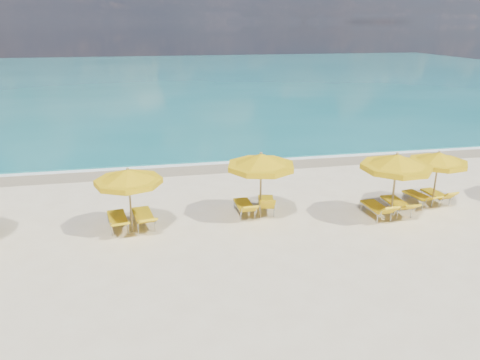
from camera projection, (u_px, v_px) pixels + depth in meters
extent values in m
plane|color=beige|center=(248.00, 225.00, 16.74)|extent=(120.00, 120.00, 0.00)
cube|color=#13686B|center=(169.00, 77.00, 61.28)|extent=(120.00, 80.00, 0.30)
cube|color=tan|center=(217.00, 166.00, 23.61)|extent=(120.00, 2.60, 0.01)
cube|color=white|center=(214.00, 161.00, 24.35)|extent=(120.00, 1.20, 0.03)
cube|color=white|center=(106.00, 130.00, 31.37)|extent=(14.00, 0.36, 0.05)
cube|color=white|center=(278.00, 106.00, 40.53)|extent=(18.00, 0.30, 0.05)
cylinder|color=#A18750|center=(130.00, 202.00, 15.85)|extent=(0.07, 0.07, 2.22)
cone|color=#E4B40B|center=(128.00, 175.00, 15.55)|extent=(2.40, 2.40, 0.44)
cylinder|color=#E4B40B|center=(129.00, 182.00, 15.62)|extent=(2.42, 2.42, 0.18)
sphere|color=#A18750|center=(128.00, 169.00, 15.48)|extent=(0.10, 0.10, 0.10)
cylinder|color=#A18750|center=(261.00, 187.00, 16.98)|extent=(0.08, 0.08, 2.42)
cone|color=#E4B40B|center=(261.00, 160.00, 16.66)|extent=(2.80, 2.80, 0.48)
cylinder|color=#E4B40B|center=(261.00, 166.00, 16.73)|extent=(2.82, 2.82, 0.19)
sphere|color=#A18750|center=(261.00, 153.00, 16.58)|extent=(0.11, 0.11, 0.11)
cylinder|color=#A18750|center=(394.00, 188.00, 16.79)|extent=(0.08, 0.08, 2.45)
cone|color=#E4B40B|center=(397.00, 161.00, 16.46)|extent=(3.19, 3.19, 0.49)
cylinder|color=#E4B40B|center=(396.00, 167.00, 16.54)|extent=(3.22, 3.22, 0.20)
sphere|color=#A18750|center=(398.00, 154.00, 16.38)|extent=(0.11, 0.11, 0.11)
cylinder|color=#A18750|center=(435.00, 180.00, 18.11)|extent=(0.07, 0.07, 2.16)
cone|color=#E4B40B|center=(439.00, 158.00, 17.82)|extent=(2.65, 2.65, 0.43)
cylinder|color=#E4B40B|center=(438.00, 163.00, 17.88)|extent=(2.67, 2.67, 0.17)
sphere|color=#A18750|center=(439.00, 152.00, 17.75)|extent=(0.10, 0.10, 0.10)
cube|color=#E4B90E|center=(117.00, 217.00, 16.41)|extent=(0.79, 1.41, 0.08)
cube|color=#E4B90E|center=(120.00, 224.00, 15.53)|extent=(0.68, 0.69, 0.32)
cube|color=#E4B90E|center=(143.00, 214.00, 16.62)|extent=(0.82, 1.46, 0.09)
cube|color=#E4B90E|center=(147.00, 221.00, 15.70)|extent=(0.71, 0.71, 0.37)
cube|color=#E4B90E|center=(244.00, 204.00, 17.61)|extent=(0.59, 1.29, 0.08)
cube|color=#E4B90E|center=(250.00, 209.00, 16.74)|extent=(0.58, 0.55, 0.40)
cube|color=#E4B90E|center=(266.00, 201.00, 17.91)|extent=(0.82, 1.37, 0.08)
cube|color=#E4B90E|center=(267.00, 204.00, 17.03)|extent=(0.66, 0.58, 0.48)
cube|color=#E4B90E|center=(375.00, 206.00, 17.41)|extent=(0.64, 1.33, 0.08)
cube|color=#E4B90E|center=(389.00, 210.00, 16.53)|extent=(0.61, 0.55, 0.45)
cube|color=#E4B90E|center=(396.00, 202.00, 17.79)|extent=(0.62, 1.37, 0.08)
cube|color=#E4B90E|center=(409.00, 207.00, 16.85)|extent=(0.61, 0.60, 0.40)
cube|color=#E4B90E|center=(417.00, 195.00, 18.67)|extent=(0.75, 1.26, 0.07)
cube|color=#E4B90E|center=(433.00, 199.00, 17.90)|extent=(0.62, 0.62, 0.33)
cube|color=#E4B90E|center=(435.00, 193.00, 18.84)|extent=(0.64, 1.21, 0.07)
cube|color=#E4B90E|center=(449.00, 196.00, 18.08)|extent=(0.57, 0.51, 0.41)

